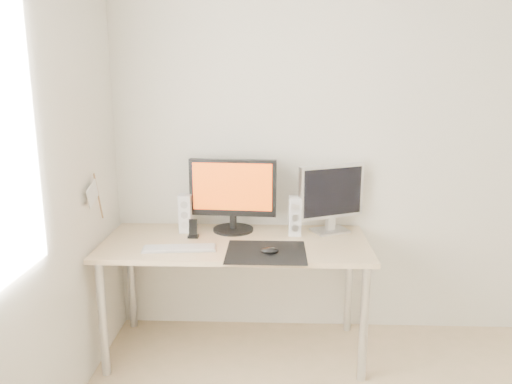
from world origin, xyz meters
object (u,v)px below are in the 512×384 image
object	(u,v)px
main_monitor	(233,193)
keyboard	(179,248)
speaker_left	(186,213)
mouse	(270,251)
desk	(236,253)
second_monitor	(331,195)
phone_dock	(193,232)
speaker_right	(295,216)

from	to	relation	value
main_monitor	keyboard	size ratio (longest dim) A/B	1.28
main_monitor	speaker_left	bearing A→B (deg)	-175.51
mouse	desk	xyz separation A→B (m)	(-0.21, 0.22, -0.10)
mouse	second_monitor	distance (m)	0.62
speaker_left	main_monitor	bearing A→B (deg)	4.49
second_monitor	phone_dock	size ratio (longest dim) A/B	3.75
speaker_left	keyboard	bearing A→B (deg)	-86.46
desk	second_monitor	bearing A→B (deg)	19.38
mouse	speaker_left	world-z (taller)	speaker_left
desk	phone_dock	distance (m)	0.29
speaker_right	phone_dock	size ratio (longest dim) A/B	2.09
second_monitor	keyboard	distance (m)	1.00
desk	speaker_right	size ratio (longest dim) A/B	6.59
mouse	keyboard	size ratio (longest dim) A/B	0.23
second_monitor	phone_dock	distance (m)	0.89
mouse	speaker_right	size ratio (longest dim) A/B	0.42
mouse	second_monitor	bearing A→B (deg)	48.50
mouse	main_monitor	xyz separation A→B (m)	(-0.24, 0.42, 0.23)
desk	second_monitor	distance (m)	0.70
mouse	keyboard	xyz separation A→B (m)	(-0.52, 0.06, -0.01)
speaker_left	second_monitor	bearing A→B (deg)	2.07
speaker_right	keyboard	bearing A→B (deg)	-155.77
keyboard	speaker_right	bearing A→B (deg)	24.23
mouse	speaker_left	xyz separation A→B (m)	(-0.54, 0.40, 0.10)
mouse	keyboard	distance (m)	0.52
desk	main_monitor	world-z (taller)	main_monitor
speaker_left	speaker_right	distance (m)	0.69
desk	speaker_left	size ratio (longest dim) A/B	6.59
desk	keyboard	distance (m)	0.36
mouse	main_monitor	bearing A→B (deg)	119.38
desk	keyboard	bearing A→B (deg)	-152.14
speaker_left	keyboard	size ratio (longest dim) A/B	0.56
main_monitor	speaker_right	distance (m)	0.42
desk	speaker_left	bearing A→B (deg)	152.11
desk	speaker_right	xyz separation A→B (m)	(0.36, 0.14, 0.20)
speaker_left	desk	bearing A→B (deg)	-27.89
main_monitor	keyboard	world-z (taller)	main_monitor
main_monitor	mouse	bearing A→B (deg)	-60.62
desk	speaker_right	bearing A→B (deg)	20.96
main_monitor	second_monitor	world-z (taller)	main_monitor
main_monitor	speaker_left	distance (m)	0.33
speaker_left	keyboard	distance (m)	0.36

